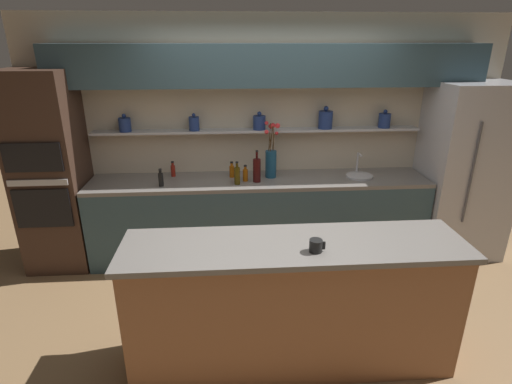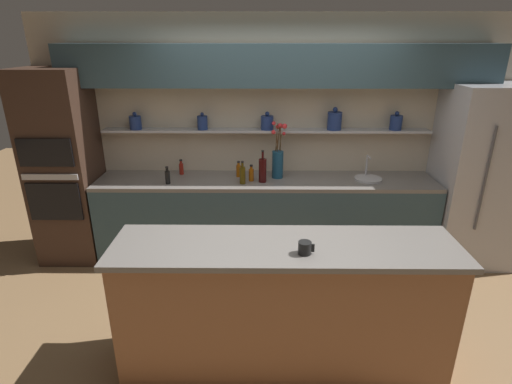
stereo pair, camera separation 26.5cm
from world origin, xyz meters
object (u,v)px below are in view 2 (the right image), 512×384
object	(u,v)px
oven_tower	(65,168)
bottle_sauce_4	(239,170)
bottle_sauce_3	(251,174)
bottle_wine_5	(263,170)
sink_fixture	(368,177)
refrigerator	(480,177)
flower_vase	(278,159)
coffee_mug	(305,248)
bottle_oil_1	(243,175)
bottle_sauce_0	(168,176)
bottle_sauce_2	(181,168)

from	to	relation	value
oven_tower	bottle_sauce_4	distance (m)	1.87
bottle_sauce_3	bottle_wine_5	world-z (taller)	bottle_wine_5
sink_fixture	refrigerator	bearing A→B (deg)	-2.38
oven_tower	flower_vase	bearing A→B (deg)	1.77
coffee_mug	oven_tower	bearing A→B (deg)	143.60
sink_fixture	bottle_oil_1	bearing A→B (deg)	-173.73
oven_tower	bottle_sauce_3	distance (m)	2.01
bottle_sauce_0	oven_tower	bearing A→B (deg)	173.03
bottle_sauce_0	bottle_oil_1	size ratio (longest dim) A/B	0.76
flower_vase	refrigerator	bearing A→B (deg)	-2.87
bottle_wine_5	sink_fixture	bearing A→B (deg)	4.42
sink_fixture	bottle_sauce_2	bearing A→B (deg)	175.60
sink_fixture	coffee_mug	bearing A→B (deg)	-116.15
bottle_sauce_4	refrigerator	bearing A→B (deg)	-2.88
bottle_sauce_2	bottle_sauce_3	size ratio (longest dim) A/B	0.97
bottle_oil_1	bottle_sauce_3	bearing A→B (deg)	45.65
refrigerator	sink_fixture	size ratio (longest dim) A/B	6.62
refrigerator	bottle_sauce_0	distance (m)	3.31
oven_tower	bottle_oil_1	xyz separation A→B (m)	(1.92, -0.14, -0.02)
flower_vase	bottle_wine_5	bearing A→B (deg)	-138.41
bottle_sauce_4	flower_vase	bearing A→B (deg)	-2.93
bottle_wine_5	bottle_sauce_3	bearing A→B (deg)	165.32
refrigerator	bottle_sauce_3	bearing A→B (deg)	-179.81
bottle_sauce_0	bottle_sauce_4	distance (m)	0.77
flower_vase	bottle_sauce_4	xyz separation A→B (m)	(-0.43, 0.02, -0.13)
flower_vase	bottle_sauce_0	world-z (taller)	flower_vase
bottle_sauce_2	bottle_oil_1	bearing A→B (deg)	-23.68
sink_fixture	bottle_sauce_2	world-z (taller)	sink_fixture
bottle_sauce_3	oven_tower	bearing A→B (deg)	178.73
bottle_oil_1	coffee_mug	xyz separation A→B (m)	(0.48, -1.63, 0.04)
bottle_sauce_4	bottle_wine_5	xyz separation A→B (m)	(0.26, -0.17, 0.06)
bottle_sauce_2	bottle_sauce_4	distance (m)	0.65
bottle_sauce_2	bottle_wine_5	size ratio (longest dim) A/B	0.50
bottle_oil_1	bottle_wine_5	xyz separation A→B (m)	(0.21, 0.06, 0.03)
refrigerator	coffee_mug	xyz separation A→B (m)	(-2.05, -1.73, 0.10)
flower_vase	bottle_sauce_4	world-z (taller)	flower_vase
bottle_wine_5	bottle_sauce_0	bearing A→B (deg)	-176.36
bottle_sauce_0	bottle_sauce_3	distance (m)	0.88
bottle_sauce_0	bottle_wine_5	distance (m)	1.00
oven_tower	flower_vase	world-z (taller)	oven_tower
bottle_sauce_0	coffee_mug	size ratio (longest dim) A/B	1.72
refrigerator	bottle_sauce_2	bearing A→B (deg)	176.33
sink_fixture	bottle_sauce_2	distance (m)	2.05
oven_tower	bottle_sauce_3	world-z (taller)	oven_tower
bottle_sauce_3	bottle_wine_5	bearing A→B (deg)	-14.68
bottle_sauce_3	bottle_oil_1	bearing A→B (deg)	-134.35
bottle_oil_1	bottle_sauce_4	distance (m)	0.24
refrigerator	bottle_wine_5	distance (m)	2.32
bottle_oil_1	bottle_sauce_3	size ratio (longest dim) A/B	1.38
bottle_sauce_3	bottle_wine_5	xyz separation A→B (m)	(0.12, -0.03, 0.06)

